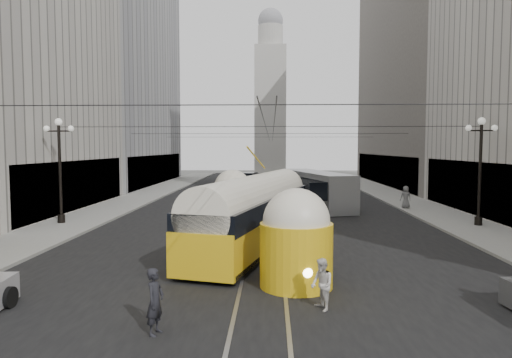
# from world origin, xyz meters

# --- Properties ---
(road) EXTENTS (20.00, 85.00, 0.02)m
(road) POSITION_xyz_m (0.00, 32.50, 0.00)
(road) COLOR black
(road) RESTS_ON ground
(sidewalk_left) EXTENTS (4.00, 72.00, 0.15)m
(sidewalk_left) POSITION_xyz_m (-12.00, 36.00, 0.07)
(sidewalk_left) COLOR gray
(sidewalk_left) RESTS_ON ground
(sidewalk_right) EXTENTS (4.00, 72.00, 0.15)m
(sidewalk_right) POSITION_xyz_m (12.00, 36.00, 0.07)
(sidewalk_right) COLOR gray
(sidewalk_right) RESTS_ON ground
(rail_left) EXTENTS (0.12, 85.00, 0.04)m
(rail_left) POSITION_xyz_m (-0.75, 32.50, 0.00)
(rail_left) COLOR gray
(rail_left) RESTS_ON ground
(rail_right) EXTENTS (0.12, 85.00, 0.04)m
(rail_right) POSITION_xyz_m (0.75, 32.50, 0.00)
(rail_right) COLOR gray
(rail_right) RESTS_ON ground
(building_left_far) EXTENTS (12.60, 28.60, 28.60)m
(building_left_far) POSITION_xyz_m (-19.99, 48.00, 14.31)
(building_left_far) COLOR #999999
(building_left_far) RESTS_ON ground
(building_right_far) EXTENTS (12.60, 32.60, 32.60)m
(building_right_far) POSITION_xyz_m (20.00, 48.00, 16.31)
(building_right_far) COLOR #514C47
(building_right_far) RESTS_ON ground
(distant_tower) EXTENTS (6.00, 6.00, 31.36)m
(distant_tower) POSITION_xyz_m (0.00, 80.00, 14.97)
(distant_tower) COLOR #B2AFA8
(distant_tower) RESTS_ON ground
(lamppost_left_mid) EXTENTS (1.86, 0.44, 6.37)m
(lamppost_left_mid) POSITION_xyz_m (-12.60, 18.00, 3.74)
(lamppost_left_mid) COLOR black
(lamppost_left_mid) RESTS_ON sidewalk_left
(lamppost_right_mid) EXTENTS (1.86, 0.44, 6.37)m
(lamppost_right_mid) POSITION_xyz_m (12.60, 18.00, 3.74)
(lamppost_right_mid) COLOR black
(lamppost_right_mid) RESTS_ON sidewalk_right
(catenary) EXTENTS (25.00, 72.00, 0.23)m
(catenary) POSITION_xyz_m (0.12, 31.49, 5.88)
(catenary) COLOR black
(catenary) RESTS_ON ground
(streetcar) EXTENTS (5.77, 15.31, 3.44)m
(streetcar) POSITION_xyz_m (-0.50, 12.46, 1.68)
(streetcar) COLOR gold
(streetcar) RESTS_ON ground
(city_bus) EXTENTS (5.10, 11.44, 2.81)m
(city_bus) POSITION_xyz_m (3.86, 27.21, 1.54)
(city_bus) COLOR #AAACAF
(city_bus) RESTS_ON ground
(sedan_white_far) EXTENTS (2.38, 5.13, 1.58)m
(sedan_white_far) POSITION_xyz_m (5.44, 43.69, 0.72)
(sedan_white_far) COLOR white
(sedan_white_far) RESTS_ON ground
(sedan_dark_far) EXTENTS (2.96, 5.08, 1.50)m
(sedan_dark_far) POSITION_xyz_m (-2.67, 49.42, 0.68)
(sedan_dark_far) COLOR black
(sedan_dark_far) RESTS_ON ground
(pedestrian_crossing_a) EXTENTS (0.54, 0.70, 1.72)m
(pedestrian_crossing_a) POSITION_xyz_m (-2.66, 1.96, 0.86)
(pedestrian_crossing_a) COLOR black
(pedestrian_crossing_a) RESTS_ON ground
(pedestrian_crossing_b) EXTENTS (0.79, 0.89, 1.53)m
(pedestrian_crossing_b) POSITION_xyz_m (1.77, 3.85, 0.76)
(pedestrian_crossing_b) COLOR silver
(pedestrian_crossing_b) RESTS_ON ground
(pedestrian_sidewalk_right) EXTENTS (0.87, 0.58, 1.68)m
(pedestrian_sidewalk_right) POSITION_xyz_m (10.50, 25.54, 0.99)
(pedestrian_sidewalk_right) COLOR slate
(pedestrian_sidewalk_right) RESTS_ON sidewalk_right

